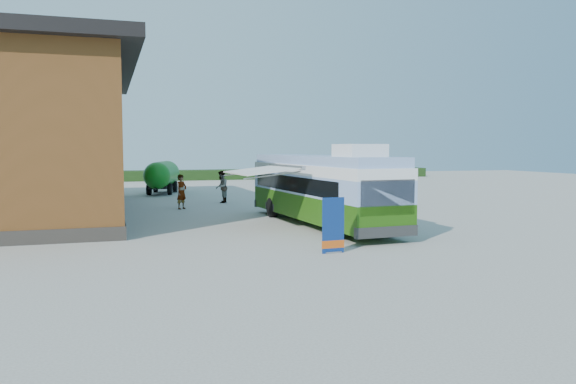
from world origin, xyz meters
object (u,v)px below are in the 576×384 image
object	(u,v)px
banner	(333,230)
picnic_table	(344,218)
bus	(321,187)
slurry_tanker	(162,175)
person_a	(182,192)
person_b	(221,187)

from	to	relation	value
banner	picnic_table	xyz separation A→B (m)	(2.21, 4.26, -0.19)
bus	picnic_table	size ratio (longest dim) A/B	7.81
slurry_tanker	picnic_table	bearing A→B (deg)	-61.23
banner	picnic_table	world-z (taller)	banner
banner	picnic_table	distance (m)	4.81
bus	person_a	size ratio (longest dim) A/B	6.02
banner	person_b	xyz separation A→B (m)	(-0.20, 17.01, 0.25)
bus	slurry_tanker	xyz separation A→B (m)	(-4.87, 19.09, -0.29)
person_a	person_b	xyz separation A→B (m)	(2.69, 2.73, 0.03)
picnic_table	bus	bearing A→B (deg)	85.67
picnic_table	person_a	bearing A→B (deg)	104.75
bus	person_b	xyz separation A→B (m)	(-2.15, 10.86, -0.67)
person_a	slurry_tanker	size ratio (longest dim) A/B	0.30
person_a	banner	bearing A→B (deg)	-120.64
person_a	picnic_table	bearing A→B (deg)	-105.09
banner	person_b	world-z (taller)	person_b
person_b	banner	bearing A→B (deg)	21.90
picnic_table	slurry_tanker	size ratio (longest dim) A/B	0.23
person_b	bus	bearing A→B (deg)	32.43
picnic_table	banner	bearing A→B (deg)	-129.66
bus	person_a	world-z (taller)	bus
slurry_tanker	person_b	bearing A→B (deg)	-56.69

